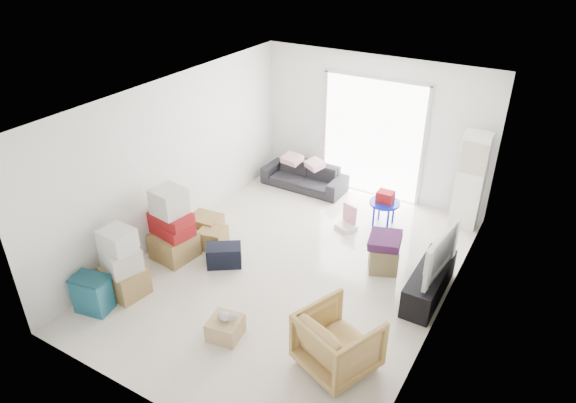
# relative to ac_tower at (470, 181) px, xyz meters

# --- Properties ---
(room_shell) EXTENTS (4.98, 6.48, 3.18)m
(room_shell) POSITION_rel_ac_tower_xyz_m (-1.95, -2.65, 0.48)
(room_shell) COLOR silver
(room_shell) RESTS_ON ground
(sliding_door) EXTENTS (2.10, 0.04, 2.33)m
(sliding_door) POSITION_rel_ac_tower_xyz_m (-1.95, 0.33, 0.37)
(sliding_door) COLOR white
(sliding_door) RESTS_ON room_shell
(ac_tower) EXTENTS (0.45, 0.30, 1.75)m
(ac_tower) POSITION_rel_ac_tower_xyz_m (0.00, 0.00, 0.00)
(ac_tower) COLOR white
(ac_tower) RESTS_ON room_shell
(tv_console) EXTENTS (0.41, 1.35, 0.45)m
(tv_console) POSITION_rel_ac_tower_xyz_m (0.05, -2.23, -0.65)
(tv_console) COLOR black
(tv_console) RESTS_ON room_shell
(television) EXTENTS (0.73, 1.14, 0.14)m
(television) POSITION_rel_ac_tower_xyz_m (0.05, -2.23, -0.35)
(television) COLOR black
(television) RESTS_ON tv_console
(sofa) EXTENTS (1.70, 0.52, 0.66)m
(sofa) POSITION_rel_ac_tower_xyz_m (-3.14, -0.15, -0.54)
(sofa) COLOR #29282D
(sofa) RESTS_ON room_shell
(pillow_left) EXTENTS (0.41, 0.34, 0.12)m
(pillow_left) POSITION_rel_ac_tower_xyz_m (-3.40, -0.20, -0.15)
(pillow_left) COLOR #F1B0C1
(pillow_left) RESTS_ON sofa
(pillow_right) EXTENTS (0.45, 0.42, 0.12)m
(pillow_right) POSITION_rel_ac_tower_xyz_m (-2.88, -0.19, -0.15)
(pillow_right) COLOR #F1B0C1
(pillow_right) RESTS_ON sofa
(armchair) EXTENTS (1.06, 1.03, 0.85)m
(armchair) POSITION_rel_ac_tower_xyz_m (-0.50, -4.09, -0.45)
(armchair) COLOR tan
(armchair) RESTS_ON room_shell
(storage_bins) EXTENTS (0.54, 0.42, 0.55)m
(storage_bins) POSITION_rel_ac_tower_xyz_m (-3.85, -4.88, -0.60)
(storage_bins) COLOR #165369
(storage_bins) RESTS_ON room_shell
(box_stack_a) EXTENTS (0.65, 0.59, 1.07)m
(box_stack_a) POSITION_rel_ac_tower_xyz_m (-3.75, -4.39, -0.40)
(box_stack_a) COLOR olive
(box_stack_a) RESTS_ON room_shell
(box_stack_b) EXTENTS (0.73, 0.66, 1.22)m
(box_stack_b) POSITION_rel_ac_tower_xyz_m (-3.75, -3.33, -0.35)
(box_stack_b) COLOR olive
(box_stack_b) RESTS_ON room_shell
(box_stack_c) EXTENTS (0.56, 0.48, 0.37)m
(box_stack_c) POSITION_rel_ac_tower_xyz_m (-3.72, -2.58, -0.69)
(box_stack_c) COLOR olive
(box_stack_c) RESTS_ON room_shell
(loose_box) EXTENTS (0.48, 0.48, 0.34)m
(loose_box) POSITION_rel_ac_tower_xyz_m (-3.40, -2.80, -0.71)
(loose_box) COLOR olive
(loose_box) RESTS_ON room_shell
(duffel_bag) EXTENTS (0.62, 0.57, 0.34)m
(duffel_bag) POSITION_rel_ac_tower_xyz_m (-2.93, -3.11, -0.70)
(duffel_bag) COLOR black
(duffel_bag) RESTS_ON room_shell
(ottoman) EXTENTS (0.56, 0.56, 0.42)m
(ottoman) POSITION_rel_ac_tower_xyz_m (-0.75, -1.96, -0.66)
(ottoman) COLOR olive
(ottoman) RESTS_ON room_shell
(blanket) EXTENTS (0.55, 0.55, 0.14)m
(blanket) POSITION_rel_ac_tower_xyz_m (-0.75, -1.96, -0.38)
(blanket) COLOR #4A2051
(blanket) RESTS_ON ottoman
(kids_table) EXTENTS (0.54, 0.54, 0.66)m
(kids_table) POSITION_rel_ac_tower_xyz_m (-1.23, -0.71, -0.40)
(kids_table) COLOR #0917BF
(kids_table) RESTS_ON room_shell
(toy_walker) EXTENTS (0.39, 0.37, 0.43)m
(toy_walker) POSITION_rel_ac_tower_xyz_m (-1.72, -1.13, -0.76)
(toy_walker) COLOR silver
(toy_walker) RESTS_ON room_shell
(wood_crate) EXTENTS (0.47, 0.47, 0.27)m
(wood_crate) POSITION_rel_ac_tower_xyz_m (-1.97, -4.38, -0.74)
(wood_crate) COLOR tan
(wood_crate) RESTS_ON room_shell
(plush_bunny) EXTENTS (0.28, 0.16, 0.14)m
(plush_bunny) POSITION_rel_ac_tower_xyz_m (-1.94, -4.37, -0.54)
(plush_bunny) COLOR #B2ADA8
(plush_bunny) RESTS_ON wood_crate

